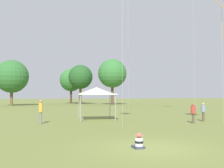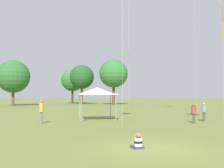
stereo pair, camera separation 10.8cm
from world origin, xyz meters
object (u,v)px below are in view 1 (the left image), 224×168
at_px(distant_tree_0, 80,77).
at_px(distant_tree_2, 112,74).
at_px(seated_toddler, 139,142).
at_px(person_standing_3, 203,110).
at_px(person_standing_5, 41,109).
at_px(kite_3, 222,7).
at_px(distant_tree_3, 71,80).
at_px(canopy_tent, 96,91).
at_px(distant_tree_1, 12,77).
at_px(person_standing_2, 193,111).

distance_m(distant_tree_0, distant_tree_2, 8.41).
bearing_deg(seated_toddler, person_standing_3, 40.80).
height_order(person_standing_5, kite_3, kite_3).
bearing_deg(kite_3, distant_tree_0, 104.09).
bearing_deg(person_standing_3, distant_tree_3, 34.84).
height_order(canopy_tent, distant_tree_3, distant_tree_3).
distance_m(distant_tree_1, distant_tree_3, 18.15).
distance_m(person_standing_3, kite_3, 8.38).
distance_m(seated_toddler, canopy_tent, 12.55).
relative_size(person_standing_5, distant_tree_1, 0.19).
relative_size(person_standing_3, distant_tree_0, 0.16).
bearing_deg(seated_toddler, person_standing_5, 106.97).
xyz_separation_m(seated_toddler, distant_tree_2, (12.75, 47.34, 6.89)).
height_order(person_standing_2, kite_3, kite_3).
height_order(seated_toddler, canopy_tent, canopy_tent).
distance_m(person_standing_2, distant_tree_0, 45.36).
xyz_separation_m(person_standing_2, canopy_tent, (-6.68, 4.59, 1.62)).
xyz_separation_m(person_standing_5, distant_tree_3, (8.60, 48.62, 5.04)).
relative_size(distant_tree_0, distant_tree_3, 1.04).
distance_m(person_standing_5, kite_3, 15.98).
bearing_deg(person_standing_3, distant_tree_1, 55.07).
distance_m(seated_toddler, person_standing_2, 10.91).
bearing_deg(distant_tree_3, canopy_tent, -94.71).
height_order(person_standing_2, distant_tree_2, distant_tree_2).
xyz_separation_m(seated_toddler, person_standing_5, (-3.73, 10.59, 0.87)).
distance_m(kite_3, distant_tree_2, 40.89).
relative_size(seated_toddler, person_standing_5, 0.34).
bearing_deg(distant_tree_1, distant_tree_0, 19.41).
bearing_deg(distant_tree_2, distant_tree_0, 140.39).
bearing_deg(person_standing_5, canopy_tent, 5.51).
distance_m(seated_toddler, person_standing_5, 11.26).
relative_size(distant_tree_0, distant_tree_2, 0.91).
bearing_deg(canopy_tent, seated_toddler, -94.70).
bearing_deg(distant_tree_3, person_standing_2, -86.87).
bearing_deg(distant_tree_3, distant_tree_1, -139.21).
relative_size(distant_tree_1, distant_tree_2, 0.90).
relative_size(seated_toddler, distant_tree_2, 0.06).
distance_m(seated_toddler, distant_tree_0, 53.44).
height_order(seated_toddler, distant_tree_3, distant_tree_3).
bearing_deg(canopy_tent, distant_tree_0, 82.56).
bearing_deg(canopy_tent, distant_tree_2, 71.47).
relative_size(person_standing_5, kite_3, 0.19).
height_order(person_standing_3, kite_3, kite_3).
bearing_deg(distant_tree_0, distant_tree_3, 102.24).
relative_size(kite_3, distant_tree_3, 1.06).
xyz_separation_m(person_standing_3, distant_tree_2, (3.36, 38.52, 6.23)).
bearing_deg(distant_tree_2, person_standing_3, -94.99).
height_order(canopy_tent, distant_tree_0, distant_tree_0).
height_order(seated_toddler, distant_tree_2, distant_tree_2).
relative_size(seated_toddler, canopy_tent, 0.18).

